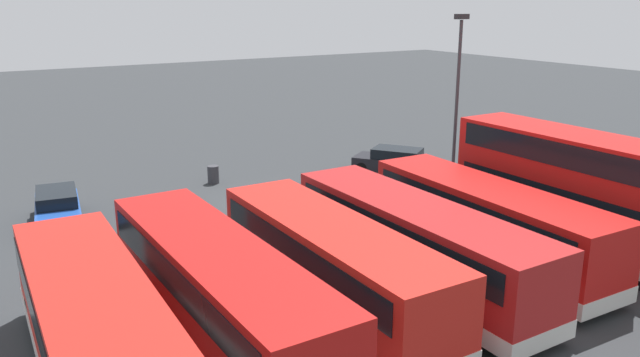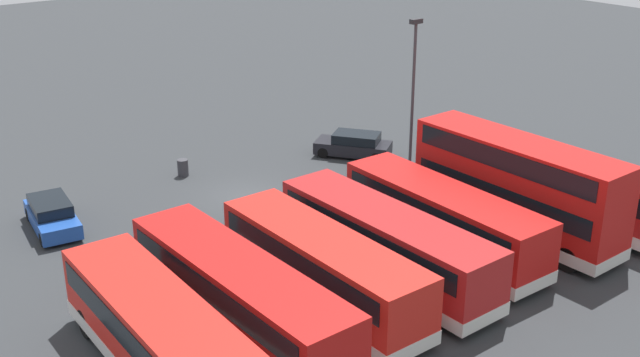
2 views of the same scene
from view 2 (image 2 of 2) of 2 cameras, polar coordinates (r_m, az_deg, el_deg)
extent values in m
plane|color=#2D3033|center=(40.61, -5.46, -1.33)|extent=(140.00, 140.00, 0.00)
cube|color=#A51919|center=(39.57, 17.60, -0.35)|extent=(2.78, 10.84, 2.60)
cube|color=silver|center=(39.95, 17.43, -1.71)|extent=(2.82, 10.88, 0.55)
cube|color=black|center=(39.36, 17.70, 0.46)|extent=(2.82, 10.04, 0.90)
cube|color=black|center=(42.47, 11.83, 2.59)|extent=(2.25, 0.11, 1.10)
cylinder|color=black|center=(41.38, 12.08, -0.46)|extent=(0.32, 1.11, 1.10)
cylinder|color=black|center=(43.01, 14.07, 0.22)|extent=(0.32, 1.11, 1.10)
cylinder|color=black|center=(37.17, 21.31, -4.16)|extent=(0.32, 1.11, 1.10)
cube|color=#B71411|center=(36.55, 14.17, -0.45)|extent=(2.62, 10.37, 4.20)
cube|color=silver|center=(37.25, 13.91, -3.05)|extent=(2.66, 10.41, 0.55)
cube|color=black|center=(36.62, 14.14, -0.74)|extent=(2.67, 9.57, 0.90)
cube|color=black|center=(36.02, 14.38, 1.76)|extent=(2.67, 9.57, 0.90)
cube|color=black|center=(39.71, 8.25, 1.49)|extent=(2.25, 0.07, 1.10)
cylinder|color=black|center=(38.67, 8.49, -1.81)|extent=(0.31, 1.10, 1.10)
cylinder|color=black|center=(40.23, 10.70, -1.00)|extent=(0.31, 1.10, 1.10)
cylinder|color=black|center=(34.53, 17.65, -5.66)|extent=(0.31, 1.10, 1.10)
cylinder|color=black|center=(36.28, 19.68, -4.56)|extent=(0.31, 1.10, 1.10)
cube|color=#B71411|center=(34.48, 9.00, -2.85)|extent=(2.82, 10.41, 2.60)
cube|color=silver|center=(34.92, 8.91, -4.38)|extent=(2.86, 10.45, 0.55)
cube|color=black|center=(34.24, 9.06, -1.94)|extent=(2.86, 9.61, 0.90)
cube|color=black|center=(37.74, 3.46, 0.58)|extent=(2.25, 0.12, 1.10)
cylinder|color=black|center=(36.72, 3.49, -2.92)|extent=(0.33, 1.11, 1.10)
cylinder|color=black|center=(38.09, 6.08, -2.06)|extent=(0.33, 1.11, 1.10)
cylinder|color=black|center=(31.98, 12.28, -7.38)|extent=(0.33, 1.11, 1.10)
cylinder|color=black|center=(33.55, 14.85, -6.17)|extent=(0.33, 1.11, 1.10)
cube|color=#A51919|center=(32.01, 4.83, -4.66)|extent=(2.59, 10.77, 2.60)
cube|color=silver|center=(32.48, 4.78, -6.28)|extent=(2.63, 10.81, 0.55)
cube|color=black|center=(31.75, 4.87, -3.69)|extent=(2.65, 9.97, 0.90)
cube|color=black|center=(35.51, -1.10, -0.77)|extent=(2.25, 0.07, 1.10)
cylinder|color=black|center=(34.56, -1.11, -4.53)|extent=(0.30, 1.10, 1.10)
cylinder|color=black|center=(35.83, 1.75, -3.54)|extent=(0.30, 1.10, 1.10)
cylinder|color=black|center=(29.40, 8.50, -9.86)|extent=(0.30, 1.10, 1.10)
cylinder|color=black|center=(30.89, 11.41, -8.41)|extent=(0.30, 1.10, 1.10)
cube|color=red|center=(30.00, 0.20, -6.49)|extent=(2.63, 10.14, 2.60)
cube|color=silver|center=(30.50, 0.20, -8.18)|extent=(2.67, 10.18, 0.55)
cube|color=black|center=(29.73, 0.20, -5.47)|extent=(2.68, 9.34, 0.90)
cube|color=black|center=(33.49, -5.17, -2.30)|extent=(2.25, 0.08, 1.10)
cylinder|color=black|center=(32.61, -5.36, -6.33)|extent=(0.31, 1.10, 1.10)
cylinder|color=black|center=(33.71, -2.13, -5.25)|extent=(0.31, 1.10, 1.10)
cylinder|color=black|center=(27.54, 3.10, -12.02)|extent=(0.31, 1.10, 1.10)
cylinder|color=black|center=(28.84, 6.55, -10.44)|extent=(0.31, 1.10, 1.10)
cube|color=#B71411|center=(28.35, -5.94, -8.43)|extent=(2.64, 11.29, 2.60)
cube|color=silver|center=(28.87, -5.86, -10.19)|extent=(2.69, 11.33, 0.55)
cube|color=black|center=(28.05, -5.99, -7.37)|extent=(2.70, 10.49, 0.90)
cube|color=black|center=(32.48, -11.47, -3.46)|extent=(2.25, 0.08, 1.10)
cylinder|color=black|center=(31.66, -11.82, -7.65)|extent=(0.31, 1.10, 1.10)
cylinder|color=black|center=(32.57, -8.30, -6.51)|extent=(0.31, 1.10, 1.10)
cube|color=red|center=(26.57, -11.75, -11.05)|extent=(2.94, 10.43, 2.60)
cube|color=black|center=(26.26, -11.85, -9.95)|extent=(2.97, 9.64, 0.90)
cube|color=black|center=(30.54, -15.99, -5.60)|extent=(2.25, 0.15, 1.10)
cylinder|color=black|center=(29.86, -16.69, -10.09)|extent=(0.34, 1.11, 1.10)
cylinder|color=black|center=(30.50, -12.70, -8.95)|extent=(0.34, 1.11, 1.10)
cube|color=black|center=(46.01, 2.42, 2.27)|extent=(4.00, 4.62, 0.70)
cube|color=black|center=(45.76, 2.68, 2.99)|extent=(2.86, 3.10, 0.55)
cylinder|color=black|center=(45.74, 0.24, 1.90)|extent=(0.55, 0.65, 0.64)
cylinder|color=black|center=(47.19, 0.78, 2.53)|extent=(0.55, 0.65, 0.64)
cylinder|color=black|center=(45.01, 4.13, 1.50)|extent=(0.55, 0.65, 0.64)
cylinder|color=black|center=(46.48, 4.57, 2.15)|extent=(0.55, 0.65, 0.64)
cube|color=#1E479E|center=(38.73, -18.95, -2.81)|extent=(2.43, 4.59, 0.70)
cube|color=black|center=(38.67, -19.12, -1.85)|extent=(2.01, 2.84, 0.55)
cylinder|color=black|center=(37.51, -17.22, -3.75)|extent=(0.31, 0.67, 0.64)
cylinder|color=black|center=(37.27, -19.60, -4.23)|extent=(0.31, 0.67, 0.64)
cylinder|color=black|center=(40.38, -18.28, -2.03)|extent=(0.31, 0.67, 0.64)
cylinder|color=black|center=(40.16, -20.49, -2.47)|extent=(0.31, 0.67, 0.64)
cylinder|color=#38383D|center=(41.35, 6.76, 5.32)|extent=(0.16, 0.16, 8.52)
cube|color=#262628|center=(40.34, 7.04, 11.34)|extent=(0.70, 0.30, 0.24)
cylinder|color=#333338|center=(43.65, -9.98, 0.78)|extent=(0.60, 0.60, 0.95)
camera|label=1|loc=(10.91, 9.74, -14.48)|focal=35.51mm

